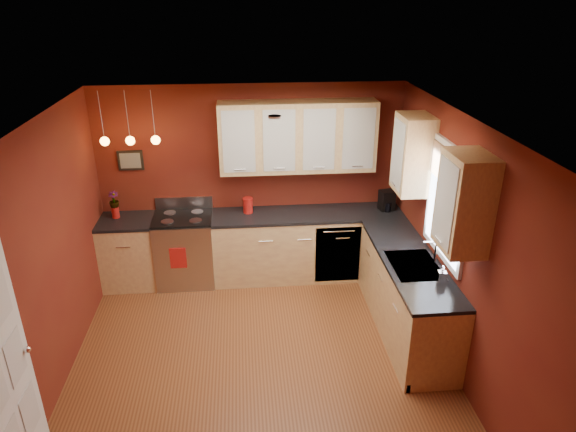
{
  "coord_description": "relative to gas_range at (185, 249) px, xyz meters",
  "views": [
    {
      "loc": [
        -0.11,
        -4.41,
        3.68
      ],
      "look_at": [
        0.39,
        1.0,
        1.26
      ],
      "focal_mm": 32.0,
      "sensor_mm": 36.0,
      "label": 1
    }
  ],
  "objects": [
    {
      "name": "wall_back",
      "position": [
        0.92,
        0.3,
        0.82
      ],
      "size": [
        4.0,
        0.02,
        2.6
      ],
      "primitive_type": "cube",
      "color": "maroon",
      "rests_on": "floor"
    },
    {
      "name": "base_cabinets_back_left",
      "position": [
        -0.73,
        -0.0,
        -0.03
      ],
      "size": [
        0.7,
        0.6,
        0.9
      ],
      "primitive_type": "cube",
      "color": "#E4C27A",
      "rests_on": "floor"
    },
    {
      "name": "counter_back_left",
      "position": [
        -0.73,
        -0.0,
        0.44
      ],
      "size": [
        0.7,
        0.62,
        0.04
      ],
      "primitive_type": "cube",
      "color": "black",
      "rests_on": "base_cabinets_back_left"
    },
    {
      "name": "gas_range",
      "position": [
        0.0,
        0.0,
        0.0
      ],
      "size": [
        0.76,
        0.64,
        1.11
      ],
      "color": "#AEADB2",
      "rests_on": "floor"
    },
    {
      "name": "flowers",
      "position": [
        -0.86,
        0.08,
        0.7
      ],
      "size": [
        0.15,
        0.15,
        0.23
      ],
      "primitive_type": "imported",
      "rotation": [
        0.0,
        0.0,
        0.19
      ],
      "color": "#B21713",
      "rests_on": "red_vase"
    },
    {
      "name": "upper_cabinets_right",
      "position": [
        2.75,
        -1.48,
        1.47
      ],
      "size": [
        0.35,
        1.95,
        0.9
      ],
      "primitive_type": "cube",
      "color": "#E4C27A",
      "rests_on": "wall_right"
    },
    {
      "name": "red_vase",
      "position": [
        -0.86,
        0.08,
        0.53
      ],
      "size": [
        0.09,
        0.09,
        0.15
      ],
      "primitive_type": "cylinder",
      "color": "#B21713",
      "rests_on": "counter_back_left"
    },
    {
      "name": "coffee_maker",
      "position": [
        2.72,
        0.01,
        0.58
      ],
      "size": [
        0.22,
        0.21,
        0.27
      ],
      "rotation": [
        0.0,
        0.0,
        0.22
      ],
      "color": "black",
      "rests_on": "counter_back_right"
    },
    {
      "name": "dishwasher_front",
      "position": [
        2.02,
        -0.29,
        -0.03
      ],
      "size": [
        0.6,
        0.02,
        0.8
      ],
      "primitive_type": "cube",
      "color": "#AEADB2",
      "rests_on": "base_cabinets_back_right"
    },
    {
      "name": "base_cabinets_back_right",
      "position": [
        1.65,
        -0.0,
        -0.03
      ],
      "size": [
        2.54,
        0.6,
        0.9
      ],
      "primitive_type": "cube",
      "color": "#E4C27A",
      "rests_on": "floor"
    },
    {
      "name": "wall_front",
      "position": [
        0.92,
        -3.9,
        0.82
      ],
      "size": [
        4.0,
        0.02,
        2.6
      ],
      "primitive_type": "cube",
      "color": "maroon",
      "rests_on": "floor"
    },
    {
      "name": "pendant_lights",
      "position": [
        -0.53,
        -0.05,
        1.53
      ],
      "size": [
        0.71,
        0.11,
        0.66
      ],
      "color": "gray",
      "rests_on": "ceiling"
    },
    {
      "name": "floor",
      "position": [
        0.92,
        -1.8,
        -0.48
      ],
      "size": [
        4.2,
        4.2,
        0.0
      ],
      "primitive_type": "plane",
      "color": "brown",
      "rests_on": "ground"
    },
    {
      "name": "soap_pump",
      "position": [
        2.78,
        -1.88,
        0.55
      ],
      "size": [
        0.1,
        0.1,
        0.19
      ],
      "primitive_type": "imported",
      "rotation": [
        0.0,
        0.0,
        -0.15
      ],
      "color": "white",
      "rests_on": "counter_right"
    },
    {
      "name": "window",
      "position": [
        2.89,
        -1.5,
        1.21
      ],
      "size": [
        0.06,
        1.02,
        1.22
      ],
      "color": "white",
      "rests_on": "wall_right"
    },
    {
      "name": "counter_right",
      "position": [
        2.62,
        -1.35,
        0.44
      ],
      "size": [
        0.62,
        2.1,
        0.04
      ],
      "primitive_type": "cube",
      "color": "black",
      "rests_on": "base_cabinets_right"
    },
    {
      "name": "upper_cabinets_back",
      "position": [
        1.52,
        0.12,
        1.47
      ],
      "size": [
        2.0,
        0.35,
        0.9
      ],
      "primitive_type": "cube",
      "color": "#E4C27A",
      "rests_on": "wall_back"
    },
    {
      "name": "wall_picture",
      "position": [
        -0.63,
        0.28,
        1.17
      ],
      "size": [
        0.32,
        0.03,
        0.26
      ],
      "primitive_type": "cube",
      "color": "black",
      "rests_on": "wall_back"
    },
    {
      "name": "door_left_wall",
      "position": [
        -1.05,
        -3.0,
        0.54
      ],
      "size": [
        0.12,
        0.82,
        2.05
      ],
      "color": "white",
      "rests_on": "floor"
    },
    {
      "name": "ceiling",
      "position": [
        0.92,
        -1.8,
        2.12
      ],
      "size": [
        4.0,
        4.2,
        0.02
      ],
      "primitive_type": "cube",
      "color": "white",
      "rests_on": "wall_back"
    },
    {
      "name": "base_cabinets_right",
      "position": [
        2.62,
        -1.35,
        -0.03
      ],
      "size": [
        0.6,
        2.1,
        0.9
      ],
      "primitive_type": "cube",
      "color": "#E4C27A",
      "rests_on": "floor"
    },
    {
      "name": "dish_towel",
      "position": [
        -0.06,
        -0.33,
        0.04
      ],
      "size": [
        0.21,
        0.01,
        0.28
      ],
      "primitive_type": "cube",
      "color": "#B21713",
      "rests_on": "gas_range"
    },
    {
      "name": "red_canister",
      "position": [
        0.86,
        0.09,
        0.56
      ],
      "size": [
        0.14,
        0.14,
        0.21
      ],
      "color": "#B21713",
      "rests_on": "counter_back_right"
    },
    {
      "name": "wall_right",
      "position": [
        2.92,
        -1.8,
        0.82
      ],
      "size": [
        0.02,
        4.2,
        2.6
      ],
      "primitive_type": "cube",
      "color": "maroon",
      "rests_on": "floor"
    },
    {
      "name": "sink",
      "position": [
        2.62,
        -1.5,
        0.43
      ],
      "size": [
        0.5,
        0.7,
        0.33
      ],
      "color": "gray",
      "rests_on": "counter_right"
    },
    {
      "name": "counter_back_right",
      "position": [
        1.65,
        -0.0,
        0.44
      ],
      "size": [
        2.54,
        0.62,
        0.04
      ],
      "primitive_type": "cube",
      "color": "black",
      "rests_on": "base_cabinets_back_right"
    },
    {
      "name": "wall_left",
      "position": [
        -1.08,
        -1.8,
        0.82
      ],
      "size": [
        0.02,
        4.2,
        2.6
      ],
      "primitive_type": "cube",
      "color": "maroon",
      "rests_on": "floor"
    }
  ]
}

